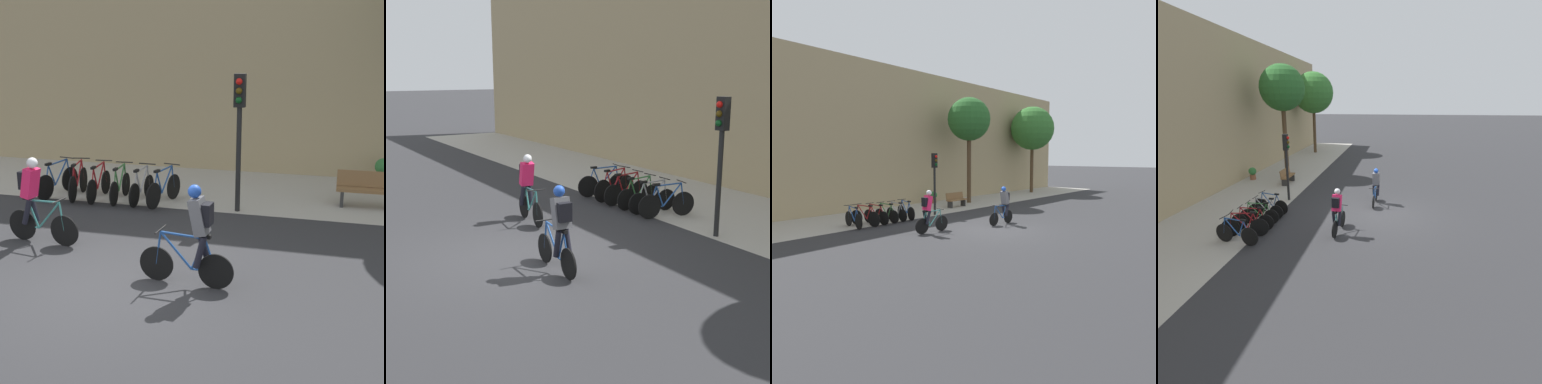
% 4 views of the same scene
% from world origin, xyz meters
% --- Properties ---
extents(ground, '(200.00, 200.00, 0.00)m').
position_xyz_m(ground, '(0.00, 0.00, 0.00)').
color(ground, '#2B2B2D').
extents(kerb_strip, '(44.00, 4.50, 0.01)m').
position_xyz_m(kerb_strip, '(0.00, 6.75, 0.00)').
color(kerb_strip, '#A39E93').
rests_on(kerb_strip, ground).
extents(building_facade, '(44.00, 0.60, 8.60)m').
position_xyz_m(building_facade, '(0.00, 9.30, 4.30)').
color(building_facade, tan).
rests_on(building_facade, ground).
extents(cyclist_pink, '(1.66, 0.48, 1.76)m').
position_xyz_m(cyclist_pink, '(-2.30, 1.53, 0.95)').
color(cyclist_pink, black).
rests_on(cyclist_pink, ground).
extents(cyclist_grey, '(1.66, 0.46, 1.74)m').
position_xyz_m(cyclist_grey, '(1.39, 0.38, 0.95)').
color(cyclist_grey, black).
rests_on(cyclist_grey, ground).
extents(parked_bike_0, '(0.46, 1.70, 0.97)m').
position_xyz_m(parked_bike_0, '(-3.65, 4.83, 0.40)').
color(parked_bike_0, black).
rests_on(parked_bike_0, ground).
extents(parked_bike_1, '(0.50, 1.70, 0.98)m').
position_xyz_m(parked_bike_1, '(-3.05, 4.83, 0.41)').
color(parked_bike_1, black).
rests_on(parked_bike_1, ground).
extents(parked_bike_2, '(0.46, 1.67, 0.95)m').
position_xyz_m(parked_bike_2, '(-2.45, 4.83, 0.39)').
color(parked_bike_2, black).
rests_on(parked_bike_2, ground).
extents(parked_bike_3, '(0.46, 1.61, 0.94)m').
position_xyz_m(parked_bike_3, '(-1.85, 4.83, 0.38)').
color(parked_bike_3, black).
rests_on(parked_bike_3, ground).
extents(parked_bike_4, '(0.46, 1.58, 0.94)m').
position_xyz_m(parked_bike_4, '(-1.26, 4.83, 0.38)').
color(parked_bike_4, black).
rests_on(parked_bike_4, ground).
extents(parked_bike_5, '(0.50, 1.65, 0.96)m').
position_xyz_m(parked_bike_5, '(-0.66, 4.83, 0.40)').
color(parked_bike_5, black).
rests_on(parked_bike_5, ground).
extents(traffic_light_pole, '(0.26, 0.30, 3.27)m').
position_xyz_m(traffic_light_pole, '(1.25, 4.71, 2.28)').
color(traffic_light_pole, black).
rests_on(traffic_light_pole, ground).
extents(bench, '(1.51, 0.44, 0.89)m').
position_xyz_m(bench, '(4.30, 5.90, 0.46)').
color(bench, brown).
rests_on(bench, ground).
extents(street_tree_0, '(2.85, 2.85, 6.99)m').
position_xyz_m(street_tree_0, '(6.54, 6.73, 5.51)').
color(street_tree_0, '#4C3823').
rests_on(street_tree_0, ground).
extents(street_tree_1, '(3.67, 3.67, 7.33)m').
position_xyz_m(street_tree_1, '(15.62, 7.22, 5.47)').
color(street_tree_1, '#4C3823').
rests_on(street_tree_1, ground).
extents(potted_plant, '(0.48, 0.48, 0.78)m').
position_xyz_m(potted_plant, '(4.81, 8.37, 0.44)').
color(potted_plant, brown).
rests_on(potted_plant, ground).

